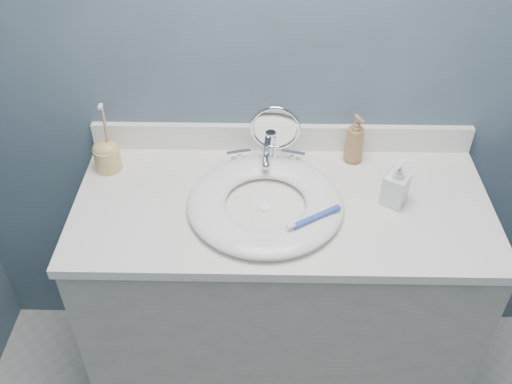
{
  "coord_description": "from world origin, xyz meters",
  "views": [
    {
      "loc": [
        -0.05,
        -0.28,
        1.98
      ],
      "look_at": [
        -0.08,
        0.94,
        0.94
      ],
      "focal_mm": 40.0,
      "sensor_mm": 36.0,
      "label": 1
    }
  ],
  "objects_px": {
    "soap_bottle_amber": "(355,139)",
    "soap_bottle_clear": "(396,183)",
    "makeup_mirror": "(275,135)",
    "toothbrush_holder": "(107,155)"
  },
  "relations": [
    {
      "from": "soap_bottle_clear",
      "to": "toothbrush_holder",
      "type": "bearing_deg",
      "value": -158.27
    },
    {
      "from": "makeup_mirror",
      "to": "soap_bottle_amber",
      "type": "xyz_separation_m",
      "value": [
        0.25,
        0.05,
        -0.04
      ]
    },
    {
      "from": "soap_bottle_amber",
      "to": "soap_bottle_clear",
      "type": "height_order",
      "value": "soap_bottle_amber"
    },
    {
      "from": "makeup_mirror",
      "to": "toothbrush_holder",
      "type": "height_order",
      "value": "toothbrush_holder"
    },
    {
      "from": "soap_bottle_amber",
      "to": "toothbrush_holder",
      "type": "height_order",
      "value": "toothbrush_holder"
    },
    {
      "from": "makeup_mirror",
      "to": "soap_bottle_clear",
      "type": "bearing_deg",
      "value": -21.89
    },
    {
      "from": "soap_bottle_clear",
      "to": "makeup_mirror",
      "type": "bearing_deg",
      "value": -173.13
    },
    {
      "from": "toothbrush_holder",
      "to": "soap_bottle_amber",
      "type": "bearing_deg",
      "value": 4.45
    },
    {
      "from": "makeup_mirror",
      "to": "soap_bottle_amber",
      "type": "height_order",
      "value": "makeup_mirror"
    },
    {
      "from": "soap_bottle_clear",
      "to": "toothbrush_holder",
      "type": "distance_m",
      "value": 0.87
    }
  ]
}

